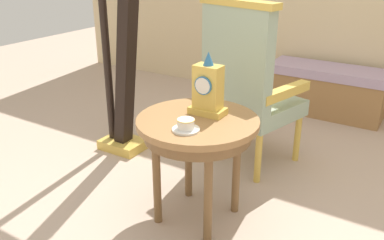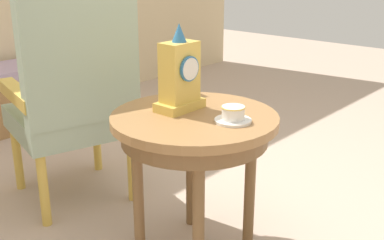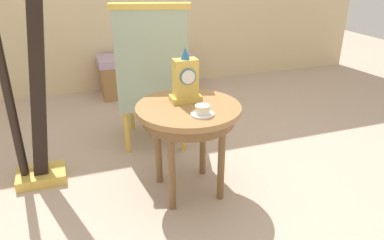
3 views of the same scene
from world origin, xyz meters
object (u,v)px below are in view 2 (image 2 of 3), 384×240
(mantel_clock, at_px, (180,76))
(side_table, at_px, (194,134))
(armchair, at_px, (74,87))
(teacup_left, at_px, (233,115))

(mantel_clock, bearing_deg, side_table, -96.96)
(mantel_clock, height_order, armchair, armchair)
(teacup_left, relative_size, armchair, 0.12)
(mantel_clock, relative_size, armchair, 0.29)
(side_table, height_order, teacup_left, teacup_left)
(side_table, height_order, armchair, armchair)
(teacup_left, height_order, mantel_clock, mantel_clock)
(mantel_clock, xyz_separation_m, armchair, (-0.06, 0.62, -0.14))
(teacup_left, distance_m, mantel_clock, 0.27)
(teacup_left, bearing_deg, side_table, 100.64)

